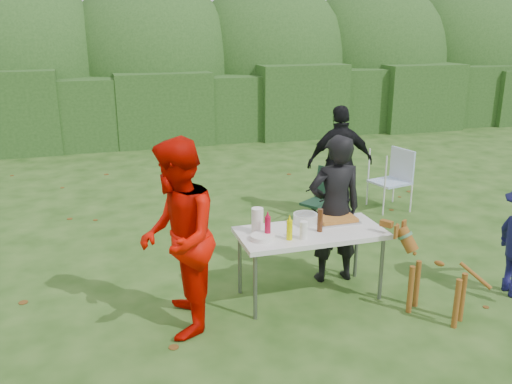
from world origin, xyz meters
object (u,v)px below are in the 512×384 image
object	(u,v)px
folding_table	(311,236)
person_cook	(335,209)
ketchup_bottle	(268,227)
lawn_chair	(390,180)
camping_chair	(322,200)
dog	(438,276)
person_black_puffy	(340,163)
beer_bottle	(320,220)
paper_towel_roll	(257,221)
mustard_bottle	(289,230)
person_red_jacket	(178,238)

from	to	relation	value
folding_table	person_cook	xyz separation A→B (m)	(0.40, 0.30, 0.14)
folding_table	person_cook	bearing A→B (deg)	36.96
ketchup_bottle	lawn_chair	bearing A→B (deg)	40.16
person_cook	camping_chair	bearing A→B (deg)	-105.88
dog	lawn_chair	size ratio (longest dim) A/B	0.97
dog	ketchup_bottle	xyz separation A→B (m)	(-1.50, 0.71, 0.42)
person_black_puffy	beer_bottle	size ratio (longest dim) A/B	6.92
lawn_chair	folding_table	bearing A→B (deg)	32.08
folding_table	person_black_puffy	size ratio (longest dim) A/B	0.90
person_cook	paper_towel_roll	xyz separation A→B (m)	(-0.94, -0.19, 0.04)
beer_bottle	paper_towel_roll	xyz separation A→B (m)	(-0.62, 0.15, 0.01)
person_cook	camping_chair	size ratio (longest dim) A/B	1.95
mustard_bottle	paper_towel_roll	world-z (taller)	paper_towel_roll
folding_table	ketchup_bottle	world-z (taller)	ketchup_bottle
folding_table	person_black_puffy	world-z (taller)	person_black_puffy
folding_table	camping_chair	world-z (taller)	camping_chair
person_cook	dog	world-z (taller)	person_cook
person_cook	ketchup_bottle	size ratio (longest dim) A/B	7.52
dog	mustard_bottle	xyz separation A→B (m)	(-1.31, 0.59, 0.41)
person_cook	beer_bottle	bearing A→B (deg)	50.05
person_cook	folding_table	bearing A→B (deg)	40.19
person_red_jacket	person_black_puffy	distance (m)	3.65
lawn_chair	mustard_bottle	bearing A→B (deg)	30.49
person_cook	person_black_puffy	bearing A→B (deg)	-113.88
folding_table	dog	size ratio (longest dim) A/B	1.65
ketchup_bottle	beer_bottle	bearing A→B (deg)	0.04
person_black_puffy	camping_chair	size ratio (longest dim) A/B	1.96
folding_table	ketchup_bottle	bearing A→B (deg)	-174.85
folding_table	camping_chair	distance (m)	2.02
folding_table	dog	xyz separation A→B (m)	(1.02, -0.75, -0.25)
person_cook	person_red_jacket	distance (m)	1.88
lawn_chair	beer_bottle	distance (m)	3.21
person_red_jacket	dog	xyz separation A→B (m)	(2.42, -0.51, -0.48)
person_cook	mustard_bottle	distance (m)	0.83
person_cook	person_black_puffy	distance (m)	2.09
person_cook	lawn_chair	size ratio (longest dim) A/B	1.77
lawn_chair	paper_towel_roll	bearing A→B (deg)	24.63
lawn_chair	ketchup_bottle	world-z (taller)	ketchup_bottle
person_red_jacket	lawn_chair	world-z (taller)	person_red_jacket
mustard_bottle	dog	bearing A→B (deg)	-24.35
mustard_bottle	lawn_chair	bearing A→B (deg)	43.52
folding_table	camping_chair	xyz separation A→B (m)	(0.92, 1.78, -0.26)
camping_chair	ketchup_bottle	xyz separation A→B (m)	(-1.40, -1.83, 0.43)
person_cook	lawn_chair	xyz separation A→B (m)	(1.86, 1.97, -0.36)
camping_chair	mustard_bottle	distance (m)	2.32
dog	camping_chair	distance (m)	2.54
folding_table	camping_chair	size ratio (longest dim) A/B	1.77
camping_chair	person_red_jacket	bearing A→B (deg)	8.52
mustard_bottle	paper_towel_roll	distance (m)	0.36
ketchup_bottle	beer_bottle	world-z (taller)	beer_bottle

